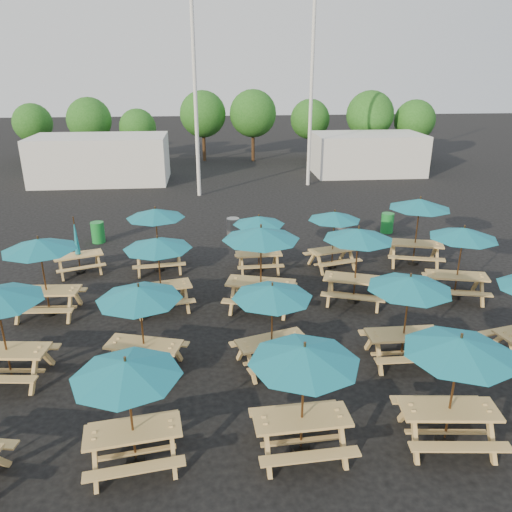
{
  "coord_description": "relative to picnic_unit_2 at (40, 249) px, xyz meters",
  "views": [
    {
      "loc": [
        -1.38,
        -13.29,
        6.83
      ],
      "look_at": [
        0.0,
        1.5,
        1.1
      ],
      "focal_mm": 35.0,
      "sensor_mm": 36.0,
      "label": 1
    }
  ],
  "objects": [
    {
      "name": "picnic_unit_4",
      "position": [
        3.26,
        -6.13,
        -0.14
      ],
      "size": [
        2.18,
        2.18,
        2.19
      ],
      "rotation": [
        0.0,
        0.0,
        0.14
      ],
      "color": "tan",
      "rests_on": "ground"
    },
    {
      "name": "picnic_unit_2",
      "position": [
        0.0,
        0.0,
        0.0
      ],
      "size": [
        2.18,
        2.18,
        2.35
      ],
      "rotation": [
        0.0,
        0.0,
        -0.06
      ],
      "color": "tan",
      "rests_on": "ground"
    },
    {
      "name": "tree_6",
      "position": [
        16.4,
        22.71,
        1.4
      ],
      "size": [
        3.38,
        3.38,
        5.13
      ],
      "color": "#382314",
      "rests_on": "ground"
    },
    {
      "name": "waste_bin_0",
      "position": [
        0.16,
        6.33,
        -1.6
      ],
      "size": [
        0.53,
        0.53,
        0.85
      ],
      "primitive_type": "cylinder",
      "color": "#178030",
      "rests_on": "ground"
    },
    {
      "name": "picnic_unit_9",
      "position": [
        6.12,
        -3.22,
        -0.18
      ],
      "size": [
        2.35,
        2.35,
        2.14
      ],
      "rotation": [
        0.0,
        0.0,
        0.3
      ],
      "color": "tan",
      "rests_on": "ground"
    },
    {
      "name": "picnic_unit_6",
      "position": [
        3.23,
        0.07,
        -0.09
      ],
      "size": [
        2.37,
        2.37,
        2.25
      ],
      "rotation": [
        0.0,
        0.0,
        0.23
      ],
      "color": "tan",
      "rests_on": "ground"
    },
    {
      "name": "picnic_unit_11",
      "position": [
        6.39,
        2.69,
        -0.28
      ],
      "size": [
        1.83,
        1.83,
        2.03
      ],
      "rotation": [
        0.0,
        0.0,
        0.03
      ],
      "color": "tan",
      "rests_on": "ground"
    },
    {
      "name": "picnic_unit_7",
      "position": [
        2.89,
        3.06,
        -0.06
      ],
      "size": [
        2.21,
        2.21,
        2.28
      ],
      "rotation": [
        0.0,
        0.0,
        0.11
      ],
      "color": "tan",
      "rests_on": "ground"
    },
    {
      "name": "picnic_unit_13",
      "position": [
        9.32,
        -3.3,
        -0.07
      ],
      "size": [
        1.99,
        1.99,
        2.27
      ],
      "rotation": [
        0.0,
        0.0,
        0.0
      ],
      "color": "tan",
      "rests_on": "ground"
    },
    {
      "name": "tree_5",
      "position": [
        12.39,
        24.49,
        0.94
      ],
      "size": [
        2.94,
        2.94,
        4.45
      ],
      "color": "#382314",
      "rests_on": "ground"
    },
    {
      "name": "picnic_unit_8",
      "position": [
        6.32,
        -6.1,
        -0.06
      ],
      "size": [
        2.12,
        2.12,
        2.29
      ],
      "rotation": [
        0.0,
        0.0,
        0.06
      ],
      "color": "tan",
      "rests_on": "ground"
    },
    {
      "name": "picnic_unit_3",
      "position": [
        0.15,
        3.11,
        -1.19
      ],
      "size": [
        1.98,
        1.85,
        2.05
      ],
      "rotation": [
        0.0,
        0.0,
        0.34
      ],
      "color": "tan",
      "rests_on": "ground"
    },
    {
      "name": "tree_3",
      "position": [
        4.41,
        24.53,
        1.38
      ],
      "size": [
        3.36,
        3.36,
        5.09
      ],
      "color": "#382314",
      "rests_on": "ground"
    },
    {
      "name": "tree_4",
      "position": [
        8.06,
        24.07,
        1.43
      ],
      "size": [
        3.41,
        3.41,
        5.17
      ],
      "color": "#382314",
      "rests_on": "ground"
    },
    {
      "name": "picnic_unit_18",
      "position": [
        12.27,
        -0.01,
        -0.04
      ],
      "size": [
        2.45,
        2.45,
        2.31
      ],
      "rotation": [
        0.0,
        0.0,
        -0.24
      ],
      "color": "tan",
      "rests_on": "ground"
    },
    {
      "name": "waste_bin_2",
      "position": [
        10.26,
        6.2,
        -1.6
      ],
      "size": [
        0.53,
        0.53,
        0.85
      ],
      "primitive_type": "cylinder",
      "color": "gray",
      "rests_on": "ground"
    },
    {
      "name": "picnic_unit_15",
      "position": [
        9.03,
        2.77,
        -0.22
      ],
      "size": [
        2.26,
        2.26,
        2.09
      ],
      "rotation": [
        0.0,
        0.0,
        0.27
      ],
      "color": "tan",
      "rests_on": "ground"
    },
    {
      "name": "picnic_unit_14",
      "position": [
        9.05,
        0.0,
        0.02
      ],
      "size": [
        2.66,
        2.66,
        2.37
      ],
      "rotation": [
        0.0,
        0.0,
        -0.34
      ],
      "color": "tan",
      "rests_on": "ground"
    },
    {
      "name": "picnic_unit_19",
      "position": [
        12.07,
        2.84,
        0.1
      ],
      "size": [
        2.66,
        2.66,
        2.46
      ],
      "rotation": [
        0.0,
        0.0,
        -0.27
      ],
      "color": "tan",
      "rests_on": "ground"
    },
    {
      "name": "waste_bin_1",
      "position": [
        5.67,
        6.37,
        -1.6
      ],
      "size": [
        0.53,
        0.53,
        0.85
      ],
      "primitive_type": "cylinder",
      "color": "gray",
      "rests_on": "ground"
    },
    {
      "name": "ground",
      "position": [
        6.16,
        -0.19,
        -2.03
      ],
      "size": [
        120.0,
        120.0,
        0.0
      ],
      "primitive_type": "plane",
      "color": "black",
      "rests_on": "ground"
    },
    {
      "name": "tree_2",
      "position": [
        -0.22,
        23.46,
        0.6
      ],
      "size": [
        2.59,
        2.59,
        3.93
      ],
      "color": "#382314",
      "rests_on": "ground"
    },
    {
      "name": "event_tent_1",
      "position": [
        15.16,
        18.81,
        -0.73
      ],
      "size": [
        7.0,
        4.0,
        2.6
      ],
      "primitive_type": "cube",
      "color": "silver",
      "rests_on": "ground"
    },
    {
      "name": "picnic_unit_12",
      "position": [
        9.14,
        -6.13,
        -0.03
      ],
      "size": [
        2.22,
        2.22,
        2.32
      ],
      "rotation": [
        0.0,
        0.0,
        -0.1
      ],
      "color": "tan",
      "rests_on": "ground"
    },
    {
      "name": "event_tent_0",
      "position": [
        -1.84,
        17.81,
        -0.63
      ],
      "size": [
        8.0,
        4.0,
        2.8
      ],
      "primitive_type": "cube",
      "color": "silver",
      "rests_on": "ground"
    },
    {
      "name": "waste_bin_3",
      "position": [
        12.34,
        6.49,
        -1.6
      ],
      "size": [
        0.53,
        0.53,
        0.85
      ],
      "primitive_type": "cylinder",
      "color": "#178030",
      "rests_on": "ground"
    },
    {
      "name": "picnic_unit_5",
      "position": [
        3.11,
        -3.17,
        -0.11
      ],
      "size": [
        2.41,
        2.41,
        2.22
      ],
      "rotation": [
        0.0,
        0.0,
        -0.28
      ],
      "color": "tan",
      "rests_on": "ground"
    },
    {
      "name": "mast_0",
      "position": [
        4.16,
        13.81,
        3.97
      ],
      "size": [
        0.2,
        0.2,
        12.0
      ],
      "primitive_type": "cylinder",
      "color": "silver",
      "rests_on": "ground"
    },
    {
      "name": "mast_1",
      "position": [
        10.66,
        15.81,
        3.97
      ],
      "size": [
        0.2,
        0.2,
        12.0
      ],
      "primitive_type": "cylinder",
      "color": "silver",
      "rests_on": "ground"
    },
    {
      "name": "tree_7",
      "position": [
        19.79,
        22.73,
        0.96
      ],
      "size": [
        2.95,
        2.95,
        4.48
      ],
      "color": "#382314",
      "rests_on": "ground"
    },
    {
      "name": "tree_0",
      "position": [
        -7.91,
        25.06,
        0.8
      ],
      "size": [
        2.8,
        2.8,
        4.24
      ],
      "color": "#382314",
      "rests_on": "ground"
    },
    {
      "name": "tree_1",
      "position": [
        -3.58,
        23.71,
        1.12
      ],
      "size": [
        3.11,
        3.11,
        4.72
      ],
      "color": "#382314",
      "rests_on": "ground"
    },
    {
      "name": "picnic_unit_10",
      "position": [
        6.17,
        -0.16,
        0.17
      ],
      "size": [
        2.76,
        2.76,
        2.55
      ],
      "rotation": [
        0.0,
        0.0,
        -0.28
      ],
      "color": "tan",
      "rests_on": "ground"
    }
  ]
}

